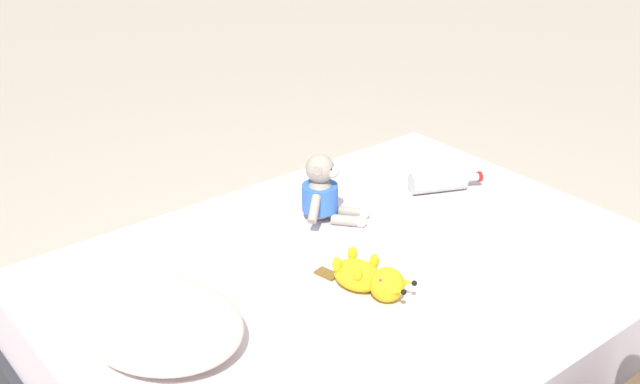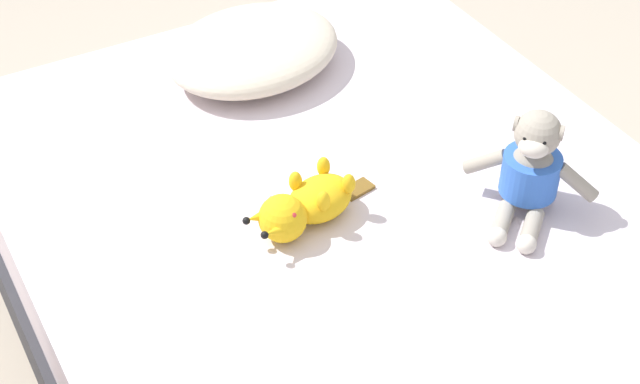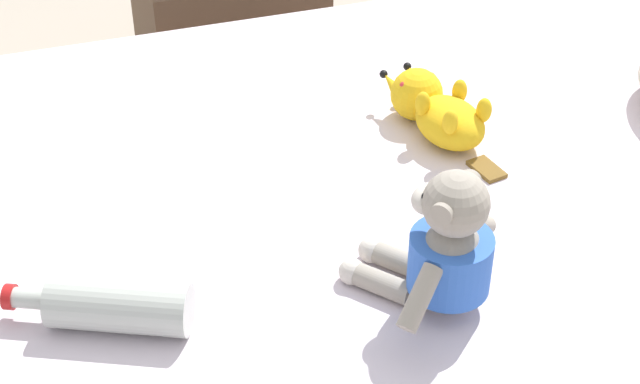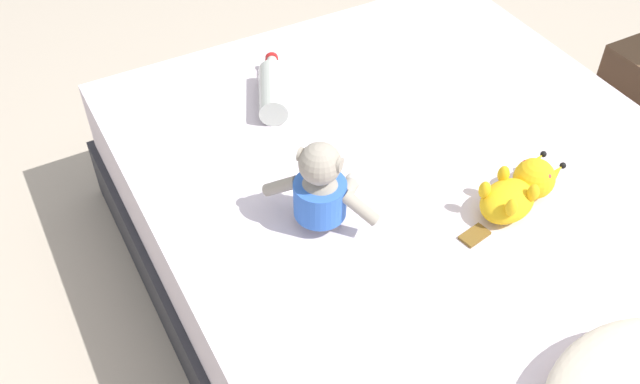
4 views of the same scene
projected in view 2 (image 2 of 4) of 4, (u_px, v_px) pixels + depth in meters
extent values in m
plane|color=#B7A893|center=(364.00, 360.00, 2.27)|extent=(16.00, 16.00, 0.00)
cube|color=#2D2D33|center=(366.00, 330.00, 2.20)|extent=(1.40, 1.89, 0.21)
cube|color=silver|center=(369.00, 262.00, 2.06)|extent=(1.36, 1.84, 0.23)
ellipsoid|color=beige|center=(253.00, 49.00, 2.39)|extent=(0.54, 0.48, 0.12)
ellipsoid|color=#9E9384|center=(530.00, 176.00, 1.98)|extent=(0.15, 0.15, 0.15)
cylinder|color=blue|center=(530.00, 174.00, 1.98)|extent=(0.17, 0.17, 0.09)
sphere|color=#9E9384|center=(538.00, 133.00, 1.91)|extent=(0.10, 0.10, 0.10)
ellipsoid|color=beige|center=(533.00, 148.00, 1.89)|extent=(0.08, 0.08, 0.04)
sphere|color=black|center=(544.00, 143.00, 1.87)|extent=(0.01, 0.01, 0.01)
sphere|color=black|center=(526.00, 139.00, 1.88)|extent=(0.01, 0.01, 0.01)
cylinder|color=#9E9384|center=(562.00, 133.00, 1.89)|extent=(0.03, 0.03, 0.03)
cylinder|color=#9E9384|center=(516.00, 123.00, 1.91)|extent=(0.03, 0.03, 0.03)
cylinder|color=#9E9384|center=(577.00, 182.00, 1.95)|extent=(0.08, 0.09, 0.08)
cylinder|color=#9E9384|center=(485.00, 162.00, 2.00)|extent=(0.08, 0.09, 0.08)
cylinder|color=#9E9384|center=(531.00, 228.00, 1.94)|extent=(0.10, 0.09, 0.04)
cylinder|color=#9E9384|center=(502.00, 221.00, 1.96)|extent=(0.10, 0.09, 0.04)
sphere|color=beige|center=(526.00, 244.00, 1.91)|extent=(0.04, 0.04, 0.04)
sphere|color=beige|center=(497.00, 237.00, 1.93)|extent=(0.04, 0.04, 0.04)
ellipsoid|color=yellow|center=(320.00, 199.00, 1.98)|extent=(0.17, 0.14, 0.08)
sphere|color=yellow|center=(283.00, 218.00, 1.92)|extent=(0.10, 0.10, 0.10)
cone|color=yellow|center=(276.00, 231.00, 1.88)|extent=(0.07, 0.04, 0.05)
sphere|color=black|center=(265.00, 235.00, 1.86)|extent=(0.02, 0.02, 0.02)
cone|color=yellow|center=(257.00, 217.00, 1.91)|extent=(0.07, 0.04, 0.05)
sphere|color=black|center=(246.00, 221.00, 1.89)|extent=(0.02, 0.02, 0.02)
sphere|color=red|center=(292.00, 216.00, 1.89)|extent=(0.02, 0.02, 0.02)
sphere|color=red|center=(273.00, 201.00, 1.92)|extent=(0.02, 0.02, 0.02)
ellipsoid|color=yellow|center=(323.00, 201.00, 1.91)|extent=(0.03, 0.03, 0.05)
ellipsoid|color=yellow|center=(295.00, 181.00, 1.96)|extent=(0.03, 0.03, 0.05)
ellipsoid|color=yellow|center=(349.00, 184.00, 1.96)|extent=(0.03, 0.03, 0.05)
ellipsoid|color=yellow|center=(323.00, 167.00, 2.00)|extent=(0.03, 0.03, 0.05)
cube|color=brown|center=(357.00, 189.00, 2.06)|extent=(0.08, 0.05, 0.01)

